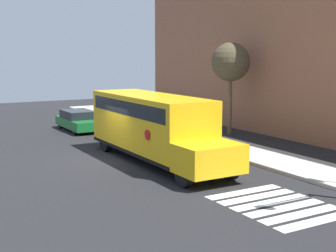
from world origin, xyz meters
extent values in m
plane|color=black|center=(0.00, 0.00, 0.00)|extent=(60.00, 60.00, 0.00)
cube|color=#B2ADA3|center=(0.00, 6.50, 0.07)|extent=(44.00, 3.00, 0.15)
cube|color=#935B42|center=(0.00, 13.00, 6.11)|extent=(32.00, 4.00, 12.22)
cube|color=white|center=(7.48, 2.00, 0.00)|extent=(0.50, 3.20, 0.01)
cube|color=white|center=(8.18, 2.00, 0.00)|extent=(0.50, 3.20, 0.01)
cube|color=white|center=(8.88, 2.00, 0.00)|extent=(0.50, 3.20, 0.01)
cube|color=white|center=(9.58, 2.00, 0.00)|extent=(0.50, 3.20, 0.01)
cube|color=white|center=(10.28, 2.00, 0.00)|extent=(0.50, 3.20, 0.01)
cube|color=white|center=(10.98, 2.00, 0.00)|extent=(0.50, 3.20, 0.01)
cube|color=yellow|center=(0.98, 1.51, 1.78)|extent=(8.12, 2.50, 2.65)
cube|color=yellow|center=(5.93, 1.51, 1.02)|extent=(1.79, 2.50, 1.14)
cube|color=black|center=(0.98, 1.51, 0.53)|extent=(8.12, 2.54, 0.16)
cube|color=black|center=(0.98, 1.51, 2.55)|extent=(7.47, 2.53, 0.64)
cylinder|color=red|center=(3.21, 0.22, 1.64)|extent=(0.44, 0.02, 0.44)
cylinder|color=black|center=(5.84, 2.59, 0.50)|extent=(1.00, 0.30, 1.00)
cylinder|color=black|center=(5.84, 0.43, 0.50)|extent=(1.00, 0.30, 1.00)
cylinder|color=black|center=(-1.88, 2.59, 0.50)|extent=(1.00, 0.30, 1.00)
cylinder|color=black|center=(-1.88, 0.43, 0.50)|extent=(1.00, 0.30, 1.00)
cube|color=#196B2D|center=(-9.07, 1.51, 0.51)|extent=(4.54, 1.88, 0.58)
cube|color=#1E2328|center=(-9.34, 1.51, 1.06)|extent=(2.54, 1.73, 0.52)
cylinder|color=black|center=(-7.57, 2.33, 0.32)|extent=(0.64, 0.22, 0.64)
cylinder|color=black|center=(-7.57, 0.69, 0.32)|extent=(0.64, 0.22, 0.64)
cylinder|color=black|center=(-10.57, 2.33, 0.32)|extent=(0.64, 0.22, 0.64)
cylinder|color=black|center=(-10.57, 0.69, 0.32)|extent=(0.64, 0.22, 0.64)
cylinder|color=brown|center=(-2.91, 9.24, 1.91)|extent=(0.26, 0.26, 3.82)
sphere|color=#4C422D|center=(-2.91, 9.24, 4.54)|extent=(2.41, 2.41, 2.41)
camera|label=1|loc=(20.45, -8.70, 4.98)|focal=50.00mm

